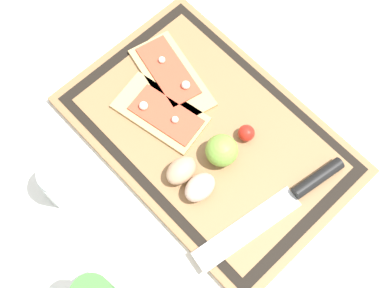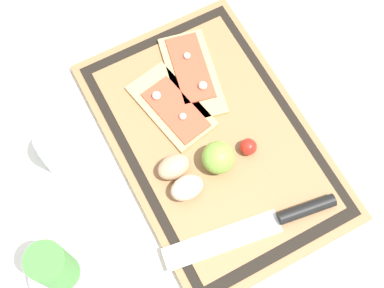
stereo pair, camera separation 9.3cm
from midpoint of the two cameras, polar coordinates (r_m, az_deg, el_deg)
name	(u,v)px [view 1 (the left image)]	position (r m, az deg, el deg)	size (l,w,h in m)	color
ground_plane	(209,137)	(0.97, -0.91, 0.40)	(6.00, 6.00, 0.00)	white
cutting_board	(209,135)	(0.96, -0.92, 0.63)	(0.51, 0.34, 0.02)	#997047
pizza_slice_near	(171,76)	(1.00, -4.87, 6.93)	(0.20, 0.12, 0.02)	tan
pizza_slice_far	(161,113)	(0.97, -6.02, 2.98)	(0.18, 0.12, 0.02)	tan
knife	(295,195)	(0.92, 8.09, -5.74)	(0.08, 0.30, 0.02)	silver
egg_brown	(181,170)	(0.91, -4.05, -3.20)	(0.04, 0.06, 0.04)	tan
egg_pink	(200,187)	(0.90, -2.10, -5.01)	(0.04, 0.06, 0.04)	beige
lime	(222,150)	(0.91, 0.30, -1.05)	(0.06, 0.06, 0.06)	#7FB742
cherry_tomato_red	(246,133)	(0.94, 3.04, 0.83)	(0.03, 0.03, 0.03)	red
sauce_jar	(64,183)	(0.94, -16.23, -4.39)	(0.07, 0.07, 0.10)	silver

